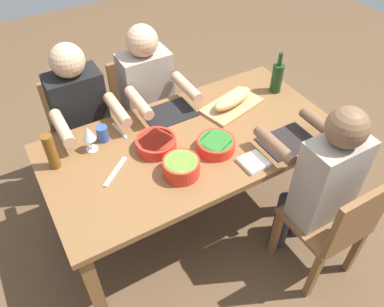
# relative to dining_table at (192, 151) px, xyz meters

# --- Properties ---
(ground_plane) EXTENTS (8.00, 8.00, 0.00)m
(ground_plane) POSITION_rel_dining_table_xyz_m (0.00, 0.00, -0.65)
(ground_plane) COLOR brown
(dining_table) EXTENTS (1.75, 0.91, 0.74)m
(dining_table) POSITION_rel_dining_table_xyz_m (0.00, 0.00, 0.00)
(dining_table) COLOR brown
(dining_table) RESTS_ON ground_plane
(chair_near_center) EXTENTS (0.40, 0.40, 0.85)m
(chair_near_center) POSITION_rel_dining_table_xyz_m (0.00, -0.78, -0.17)
(chair_near_center) COLOR brown
(chair_near_center) RESTS_ON ground_plane
(diner_near_center) EXTENTS (0.41, 0.53, 1.20)m
(diner_near_center) POSITION_rel_dining_table_xyz_m (0.00, -0.59, 0.04)
(diner_near_center) COLOR #2D2D38
(diner_near_center) RESTS_ON ground_plane
(chair_far_left) EXTENTS (0.40, 0.40, 0.85)m
(chair_far_left) POSITION_rel_dining_table_xyz_m (-0.48, 0.78, -0.17)
(chair_far_left) COLOR brown
(chair_far_left) RESTS_ON ground_plane
(diner_far_left) EXTENTS (0.41, 0.53, 1.20)m
(diner_far_left) POSITION_rel_dining_table_xyz_m (-0.48, 0.59, 0.04)
(diner_far_left) COLOR #2D2D38
(diner_far_left) RESTS_ON ground_plane
(chair_near_right) EXTENTS (0.40, 0.40, 0.85)m
(chair_near_right) POSITION_rel_dining_table_xyz_m (0.48, -0.78, -0.17)
(chair_near_right) COLOR brown
(chair_near_right) RESTS_ON ground_plane
(diner_near_right) EXTENTS (0.41, 0.53, 1.20)m
(diner_near_right) POSITION_rel_dining_table_xyz_m (0.48, -0.59, 0.04)
(diner_near_right) COLOR #2D2D38
(diner_near_right) RESTS_ON ground_plane
(serving_bowl_fruit) EXTENTS (0.23, 0.23, 0.07)m
(serving_bowl_fruit) POSITION_rel_dining_table_xyz_m (0.21, -0.04, 0.13)
(serving_bowl_fruit) COLOR red
(serving_bowl_fruit) RESTS_ON dining_table
(serving_bowl_greens) EXTENTS (0.22, 0.22, 0.07)m
(serving_bowl_greens) POSITION_rel_dining_table_xyz_m (-0.08, 0.14, 0.13)
(serving_bowl_greens) COLOR red
(serving_bowl_greens) RESTS_ON dining_table
(serving_bowl_salad) EXTENTS (0.20, 0.20, 0.10)m
(serving_bowl_salad) POSITION_rel_dining_table_xyz_m (0.19, 0.21, 0.14)
(serving_bowl_salad) COLOR red
(serving_bowl_salad) RESTS_ON dining_table
(cutting_board) EXTENTS (0.44, 0.31, 0.02)m
(cutting_board) POSITION_rel_dining_table_xyz_m (-0.39, -0.15, 0.10)
(cutting_board) COLOR tan
(cutting_board) RESTS_ON dining_table
(bread_loaf) EXTENTS (0.34, 0.18, 0.09)m
(bread_loaf) POSITION_rel_dining_table_xyz_m (-0.39, -0.15, 0.15)
(bread_loaf) COLOR tan
(bread_loaf) RESTS_ON cutting_board
(wine_bottle) EXTENTS (0.08, 0.08, 0.29)m
(wine_bottle) POSITION_rel_dining_table_xyz_m (-0.75, -0.15, 0.19)
(wine_bottle) COLOR #193819
(wine_bottle) RESTS_ON dining_table
(beer_bottle) EXTENTS (0.06, 0.06, 0.22)m
(beer_bottle) POSITION_rel_dining_table_xyz_m (0.76, -0.19, 0.20)
(beer_bottle) COLOR brown
(beer_bottle) RESTS_ON dining_table
(wine_glass) EXTENTS (0.08, 0.08, 0.17)m
(wine_glass) POSITION_rel_dining_table_xyz_m (0.54, -0.22, 0.20)
(wine_glass) COLOR silver
(wine_glass) RESTS_ON dining_table
(placemat_near_center) EXTENTS (0.32, 0.23, 0.01)m
(placemat_near_center) POSITION_rel_dining_table_xyz_m (0.00, -0.29, 0.09)
(placemat_near_center) COLOR black
(placemat_near_center) RESTS_ON dining_table
(placemat_far_left) EXTENTS (0.32, 0.23, 0.01)m
(placemat_far_left) POSITION_rel_dining_table_xyz_m (-0.48, 0.29, 0.09)
(placemat_far_left) COLOR black
(placemat_far_left) RESTS_ON dining_table
(cup_near_right) EXTENTS (0.07, 0.07, 0.10)m
(cup_near_right) POSITION_rel_dining_table_xyz_m (0.45, -0.27, 0.13)
(cup_near_right) COLOR #334C8C
(cup_near_right) RESTS_ON dining_table
(fork_near_right) EXTENTS (0.04, 0.17, 0.01)m
(fork_near_right) POSITION_rel_dining_table_xyz_m (0.34, -0.29, 0.09)
(fork_near_right) COLOR silver
(fork_near_right) RESTS_ON dining_table
(carving_knife) EXTENTS (0.19, 0.17, 0.01)m
(carving_knife) POSITION_rel_dining_table_xyz_m (0.49, 0.02, 0.09)
(carving_knife) COLOR silver
(carving_knife) RESTS_ON dining_table
(napkin_stack) EXTENTS (0.14, 0.14, 0.02)m
(napkin_stack) POSITION_rel_dining_table_xyz_m (-0.20, 0.34, 0.10)
(napkin_stack) COLOR white
(napkin_stack) RESTS_ON dining_table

